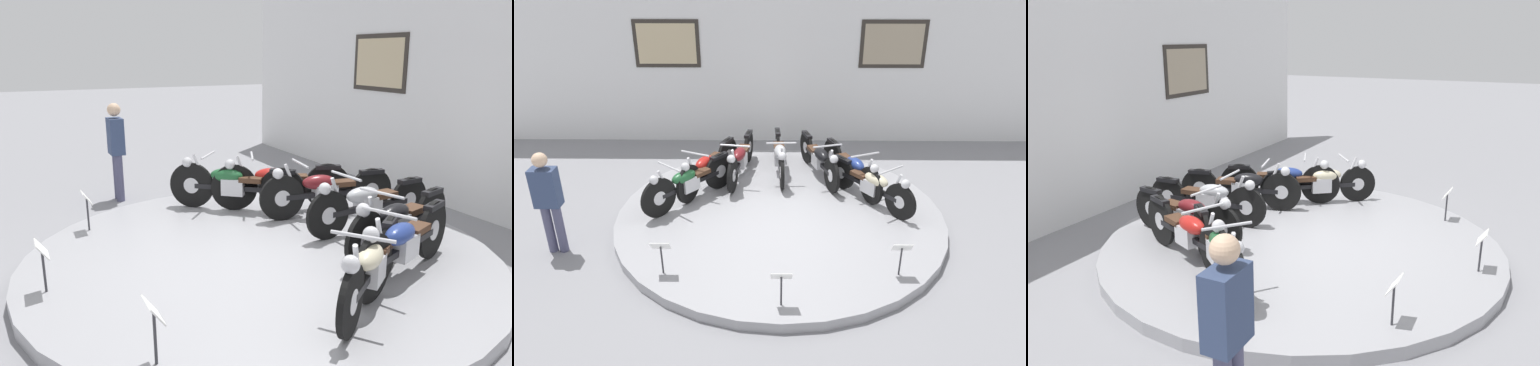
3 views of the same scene
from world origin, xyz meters
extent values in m
plane|color=gray|center=(0.00, 0.00, 0.00)|extent=(60.00, 60.00, 0.00)
cylinder|color=#99999E|center=(0.00, 0.00, 0.08)|extent=(5.33, 5.33, 0.15)
cube|color=white|center=(0.00, 3.69, 1.99)|extent=(14.00, 0.20, 3.98)
cube|color=#2D2823|center=(-2.40, 3.58, 2.19)|extent=(1.40, 0.02, 1.00)
cube|color=#C6B289|center=(-2.40, 3.57, 2.19)|extent=(1.24, 0.02, 0.84)
cylinder|color=black|center=(-1.95, -0.16, 0.48)|extent=(0.47, 0.54, 0.67)
cylinder|color=silver|center=(-1.95, -0.16, 0.48)|extent=(0.20, 0.22, 0.23)
cylinder|color=black|center=(-1.07, 0.87, 0.48)|extent=(0.47, 0.54, 0.67)
cylinder|color=silver|center=(-1.07, 0.87, 0.48)|extent=(0.20, 0.22, 0.23)
cube|color=black|center=(-1.51, 0.36, 0.48)|extent=(0.86, 0.99, 0.07)
cube|color=silver|center=(-1.54, 0.33, 0.50)|extent=(0.36, 0.37, 0.24)
ellipsoid|color=#1E562D|center=(-1.60, 0.25, 0.66)|extent=(0.48, 0.51, 0.20)
cube|color=#472D1E|center=(-1.37, 0.53, 0.62)|extent=(0.36, 0.37, 0.07)
cube|color=black|center=(-1.07, 0.87, 0.77)|extent=(0.31, 0.34, 0.06)
cylinder|color=silver|center=(-1.85, -0.04, 0.68)|extent=(0.20, 0.22, 0.54)
cylinder|color=silver|center=(-1.78, 0.04, 0.94)|extent=(0.43, 0.37, 0.03)
sphere|color=silver|center=(-1.98, -0.20, 0.82)|extent=(0.15, 0.15, 0.15)
cylinder|color=black|center=(-1.55, 0.34, 0.49)|extent=(0.32, 0.63, 0.67)
cylinder|color=silver|center=(-1.55, 0.34, 0.49)|extent=(0.15, 0.24, 0.23)
cylinder|color=black|center=(-1.00, 1.58, 0.49)|extent=(0.32, 0.63, 0.67)
cylinder|color=silver|center=(-1.00, 1.58, 0.49)|extent=(0.15, 0.24, 0.23)
cube|color=black|center=(-1.27, 0.96, 0.49)|extent=(0.57, 1.16, 0.07)
cube|color=silver|center=(-1.29, 0.93, 0.51)|extent=(0.31, 0.37, 0.24)
ellipsoid|color=red|center=(-1.33, 0.83, 0.67)|extent=(0.40, 0.53, 0.20)
cube|color=#472D1E|center=(-1.18, 1.16, 0.63)|extent=(0.31, 0.37, 0.07)
cube|color=black|center=(-1.00, 1.58, 0.77)|extent=(0.24, 0.37, 0.06)
cylinder|color=silver|center=(-1.49, 0.48, 0.69)|extent=(0.14, 0.25, 0.54)
cylinder|color=silver|center=(-1.44, 0.58, 0.95)|extent=(0.51, 0.25, 0.03)
sphere|color=silver|center=(-1.57, 0.29, 0.83)|extent=(0.15, 0.15, 0.15)
cylinder|color=black|center=(-0.83, 0.73, 0.47)|extent=(0.15, 0.63, 0.63)
cylinder|color=silver|center=(-0.83, 0.73, 0.47)|extent=(0.10, 0.23, 0.22)
cylinder|color=black|center=(-0.62, 2.06, 0.47)|extent=(0.15, 0.63, 0.63)
cylinder|color=silver|center=(-0.62, 2.06, 0.47)|extent=(0.10, 0.23, 0.22)
cube|color=black|center=(-0.73, 1.40, 0.47)|extent=(0.27, 1.24, 0.07)
cube|color=silver|center=(-0.73, 1.36, 0.49)|extent=(0.25, 0.35, 0.24)
ellipsoid|color=maroon|center=(-0.75, 1.26, 0.65)|extent=(0.29, 0.51, 0.20)
cube|color=#472D1E|center=(-0.69, 1.61, 0.61)|extent=(0.25, 0.35, 0.07)
cube|color=black|center=(-0.62, 2.06, 0.73)|extent=(0.16, 0.37, 0.06)
cylinder|color=silver|center=(-0.81, 0.88, 0.67)|extent=(0.08, 0.25, 0.54)
cylinder|color=silver|center=(-0.79, 0.98, 0.93)|extent=(0.54, 0.12, 0.03)
sphere|color=silver|center=(-0.84, 0.67, 0.81)|extent=(0.15, 0.15, 0.15)
cylinder|color=black|center=(0.04, 0.88, 0.46)|extent=(0.09, 0.61, 0.61)
cylinder|color=silver|center=(0.04, 0.88, 0.46)|extent=(0.08, 0.22, 0.21)
cylinder|color=black|center=(-0.04, 2.23, 0.46)|extent=(0.09, 0.61, 0.61)
cylinder|color=silver|center=(-0.04, 2.23, 0.46)|extent=(0.08, 0.22, 0.21)
cube|color=black|center=(0.00, 1.55, 0.46)|extent=(0.14, 1.24, 0.07)
cube|color=silver|center=(0.00, 1.51, 0.48)|extent=(0.22, 0.33, 0.24)
ellipsoid|color=#B2B5BA|center=(0.01, 1.41, 0.64)|extent=(0.25, 0.49, 0.20)
cube|color=#472D1E|center=(-0.01, 1.77, 0.60)|extent=(0.22, 0.33, 0.07)
cube|color=black|center=(-0.04, 2.23, 0.72)|extent=(0.12, 0.36, 0.06)
cylinder|color=silver|center=(0.03, 1.03, 0.66)|extent=(0.06, 0.25, 0.54)
cylinder|color=silver|center=(0.02, 1.13, 0.92)|extent=(0.54, 0.06, 0.03)
sphere|color=silver|center=(0.04, 0.82, 0.80)|extent=(0.15, 0.15, 0.15)
cylinder|color=black|center=(0.91, 0.75, 0.47)|extent=(0.22, 0.62, 0.63)
cylinder|color=silver|center=(0.91, 0.75, 0.47)|extent=(0.12, 0.23, 0.22)
cylinder|color=black|center=(0.54, 2.04, 0.47)|extent=(0.22, 0.62, 0.63)
cylinder|color=silver|center=(0.54, 2.04, 0.47)|extent=(0.12, 0.23, 0.22)
cube|color=black|center=(0.73, 1.40, 0.47)|extent=(0.41, 1.21, 0.07)
cube|color=silver|center=(0.74, 1.36, 0.49)|extent=(0.28, 0.36, 0.24)
ellipsoid|color=black|center=(0.76, 1.26, 0.65)|extent=(0.34, 0.52, 0.20)
cube|color=#472D1E|center=(0.66, 1.61, 0.61)|extent=(0.28, 0.36, 0.07)
cube|color=black|center=(0.54, 2.04, 0.73)|extent=(0.19, 0.37, 0.06)
cylinder|color=silver|center=(0.87, 0.89, 0.67)|extent=(0.11, 0.25, 0.54)
cylinder|color=silver|center=(0.84, 0.99, 0.93)|extent=(0.53, 0.18, 0.03)
sphere|color=silver|center=(0.93, 0.69, 0.81)|extent=(0.15, 0.15, 0.15)
cylinder|color=black|center=(1.53, 0.34, 0.48)|extent=(0.30, 0.62, 0.65)
cylinder|color=silver|center=(1.53, 0.34, 0.48)|extent=(0.15, 0.24, 0.23)
cylinder|color=black|center=(1.02, 1.59, 0.48)|extent=(0.30, 0.62, 0.65)
cylinder|color=silver|center=(1.02, 1.59, 0.48)|extent=(0.15, 0.24, 0.23)
cube|color=black|center=(1.27, 0.96, 0.48)|extent=(0.54, 1.18, 0.07)
cube|color=silver|center=(1.29, 0.92, 0.50)|extent=(0.31, 0.37, 0.24)
ellipsoid|color=navy|center=(1.33, 0.83, 0.66)|extent=(0.39, 0.53, 0.20)
cube|color=#472D1E|center=(1.19, 1.17, 0.62)|extent=(0.31, 0.37, 0.07)
cube|color=black|center=(1.02, 1.59, 0.75)|extent=(0.23, 0.37, 0.06)
cylinder|color=silver|center=(1.47, 0.48, 0.68)|extent=(0.14, 0.25, 0.54)
cylinder|color=silver|center=(1.43, 0.57, 0.94)|extent=(0.51, 0.23, 0.03)
sphere|color=silver|center=(1.55, 0.28, 0.82)|extent=(0.15, 0.15, 0.15)
cylinder|color=black|center=(1.91, -0.18, 0.45)|extent=(0.40, 0.52, 0.60)
cylinder|color=silver|center=(1.91, -0.18, 0.45)|extent=(0.18, 0.21, 0.21)
cylinder|color=black|center=(1.11, 0.90, 0.45)|extent=(0.40, 0.52, 0.60)
cylinder|color=silver|center=(1.11, 0.90, 0.45)|extent=(0.18, 0.21, 0.21)
cube|color=black|center=(1.51, 0.36, 0.45)|extent=(0.79, 1.04, 0.07)
cube|color=silver|center=(1.53, 0.33, 0.47)|extent=(0.35, 0.38, 0.24)
ellipsoid|color=beige|center=(1.59, 0.25, 0.63)|extent=(0.46, 0.52, 0.20)
cube|color=#472D1E|center=(1.38, 0.54, 0.59)|extent=(0.35, 0.38, 0.07)
cube|color=black|center=(1.11, 0.90, 0.71)|extent=(0.29, 0.35, 0.06)
cylinder|color=silver|center=(1.82, -0.06, 0.65)|extent=(0.18, 0.23, 0.54)
cylinder|color=silver|center=(1.76, 0.02, 0.91)|extent=(0.45, 0.35, 0.03)
sphere|color=silver|center=(1.95, -0.23, 0.79)|extent=(0.15, 0.15, 0.15)
cylinder|color=#333338|center=(-1.59, -1.68, 0.36)|extent=(0.02, 0.02, 0.42)
cube|color=white|center=(-1.59, -1.68, 0.59)|extent=(0.26, 0.11, 0.15)
cylinder|color=#333338|center=(0.00, -2.32, 0.36)|extent=(0.02, 0.02, 0.42)
cube|color=white|center=(0.00, -2.32, 0.59)|extent=(0.26, 0.11, 0.15)
cylinder|color=#333338|center=(1.59, -1.68, 0.36)|extent=(0.02, 0.02, 0.42)
cube|color=white|center=(1.59, -1.68, 0.59)|extent=(0.26, 0.11, 0.15)
cylinder|color=#4C4C6B|center=(-3.40, -0.94, 0.39)|extent=(0.13, 0.13, 0.77)
cylinder|color=#4C4C6B|center=(-3.24, -0.94, 0.39)|extent=(0.13, 0.13, 0.77)
cube|color=navy|center=(-3.32, -0.94, 1.06)|extent=(0.36, 0.22, 0.58)
sphere|color=beige|center=(-3.32, -0.94, 1.49)|extent=(0.21, 0.21, 0.21)
camera|label=1|loc=(4.79, -2.46, 2.37)|focal=35.00mm
camera|label=2|loc=(-0.08, -7.17, 4.26)|focal=35.00mm
camera|label=3|loc=(-5.85, -2.61, 2.82)|focal=35.00mm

